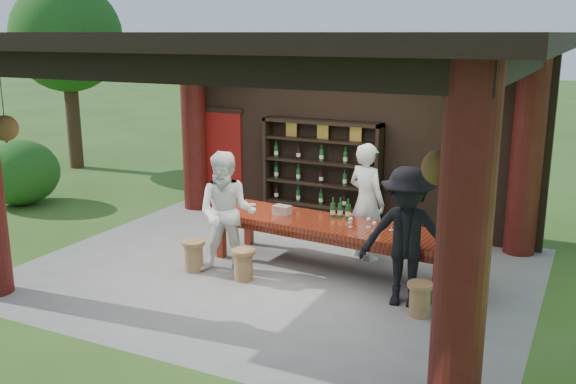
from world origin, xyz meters
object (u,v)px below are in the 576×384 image
at_px(stool_near_right, 420,298).
at_px(guest_woman, 227,213).
at_px(tasting_table, 332,230).
at_px(host, 366,202).
at_px(stool_near_left, 243,264).
at_px(napkin_basket, 282,210).
at_px(wine_shelf, 321,174).
at_px(stool_far_left, 194,255).
at_px(guest_man, 406,237).

bearing_deg(stool_near_right, guest_woman, 175.35).
bearing_deg(stool_near_right, tasting_table, 148.52).
bearing_deg(host, stool_near_left, 75.27).
relative_size(tasting_table, guest_woman, 2.11).
xyz_separation_m(stool_near_left, napkin_basket, (0.13, 0.99, 0.58)).
relative_size(guest_woman, napkin_basket, 7.04).
xyz_separation_m(stool_near_right, host, (-1.35, 1.74, 0.70)).
bearing_deg(stool_near_right, host, 127.71).
distance_m(wine_shelf, stool_far_left, 3.14).
relative_size(stool_near_right, host, 0.24).
xyz_separation_m(stool_near_right, guest_woman, (-2.98, 0.24, 0.68)).
relative_size(stool_far_left, host, 0.25).
relative_size(stool_near_right, napkin_basket, 1.68).
xyz_separation_m(guest_woman, guest_man, (2.70, 0.01, 0.01)).
bearing_deg(guest_man, napkin_basket, 151.59).
distance_m(stool_near_left, guest_woman, 0.79).
bearing_deg(tasting_table, guest_man, -28.97).
relative_size(wine_shelf, stool_far_left, 4.78).
bearing_deg(tasting_table, stool_near_right, -31.48).
bearing_deg(napkin_basket, wine_shelf, 95.10).
xyz_separation_m(wine_shelf, guest_man, (2.38, -2.75, -0.07)).
relative_size(stool_far_left, napkin_basket, 1.81).
distance_m(tasting_table, guest_woman, 1.58).
height_order(stool_near_left, guest_woman, guest_woman).
bearing_deg(tasting_table, host, 70.32).
distance_m(stool_near_left, stool_far_left, 0.86).
distance_m(wine_shelf, host, 1.82).
height_order(guest_man, napkin_basket, guest_man).
height_order(wine_shelf, stool_far_left, wine_shelf).
distance_m(host, napkin_basket, 1.33).
distance_m(host, guest_woman, 2.22).
bearing_deg(napkin_basket, stool_near_left, -97.27).
xyz_separation_m(wine_shelf, host, (1.31, -1.26, -0.07)).
relative_size(wine_shelf, guest_woman, 1.23).
distance_m(wine_shelf, stool_near_left, 3.03).
xyz_separation_m(stool_far_left, guest_man, (3.19, 0.20, 0.68)).
relative_size(wine_shelf, host, 1.21).
bearing_deg(host, guest_man, 147.88).
relative_size(wine_shelf, napkin_basket, 8.63).
height_order(stool_near_right, napkin_basket, napkin_basket).
distance_m(guest_man, napkin_basket, 2.35).
distance_m(stool_near_right, guest_man, 0.79).
xyz_separation_m(stool_near_right, guest_man, (-0.28, 0.25, 0.70)).
distance_m(stool_near_right, host, 2.31).
bearing_deg(wine_shelf, guest_woman, -96.59).
distance_m(stool_near_right, napkin_basket, 2.77).
distance_m(stool_far_left, host, 2.79).
relative_size(stool_far_left, guest_woman, 0.26).
xyz_separation_m(stool_near_left, stool_near_right, (2.61, -0.07, -0.01)).
height_order(stool_near_left, napkin_basket, napkin_basket).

